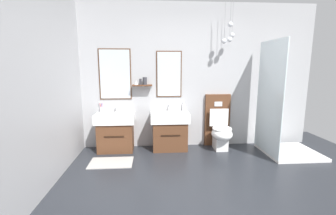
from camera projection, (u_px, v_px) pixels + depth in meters
ground_plane at (227, 209)px, 2.59m from camera, size 5.66×5.48×0.10m
wall_back at (194, 77)px, 4.39m from camera, size 4.46×0.51×2.66m
wall_left at (10, 87)px, 2.19m from camera, size 0.12×4.28×2.66m
bath_mat at (111, 163)px, 3.70m from camera, size 0.68×0.44×0.01m
vanity_sink_left at (116, 131)px, 4.21m from camera, size 0.70×0.46×0.69m
tap_on_left_sink at (116, 108)px, 4.30m from camera, size 0.03×0.13×0.11m
vanity_sink_right at (170, 130)px, 4.28m from camera, size 0.70×0.46×0.69m
tap_on_right_sink at (169, 107)px, 4.37m from camera, size 0.03×0.13×0.11m
toilet at (219, 128)px, 4.33m from camera, size 0.48×0.62×1.00m
toothbrush_cup at (102, 109)px, 4.27m from camera, size 0.07×0.07×0.21m
soap_dispenser at (184, 107)px, 4.39m from camera, size 0.06×0.06×0.17m
shower_tray at (282, 131)px, 4.02m from camera, size 0.90×0.86×1.95m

